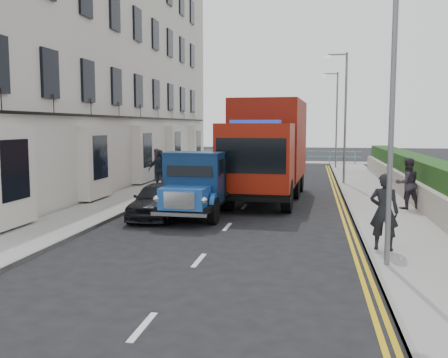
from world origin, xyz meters
TOP-DOWN VIEW (x-y plane):
  - ground at (0.00, 0.00)m, footprint 120.00×120.00m
  - pavement_west at (-5.20, 9.00)m, footprint 2.40×38.00m
  - pavement_east at (5.30, 9.00)m, footprint 2.60×38.00m
  - promenade at (0.00, 29.00)m, footprint 30.00×2.50m
  - sea_plane at (0.00, 60.00)m, footprint 120.00×120.00m
  - terrace_west at (-9.47, 13.00)m, footprint 6.31×30.20m
  - garden_east at (7.21, 9.00)m, footprint 1.45×28.00m
  - seafront_railing at (0.00, 28.20)m, footprint 13.00×0.08m
  - lamp_near at (4.18, -2.00)m, footprint 1.23×0.18m
  - lamp_mid at (4.18, 14.00)m, footprint 1.23×0.18m
  - lamp_far at (4.18, 24.00)m, footprint 1.23×0.18m
  - bedford_lorry at (-1.30, 3.16)m, footprint 2.09×4.88m
  - red_lorry at (0.70, 8.29)m, footprint 3.15×8.33m
  - parked_car_front at (-2.63, 3.12)m, footprint 1.60×3.72m
  - parked_car_mid at (-3.60, 12.00)m, footprint 1.89×4.78m
  - parked_car_rear at (-3.60, 14.82)m, footprint 2.39×5.44m
  - seafront_car_left at (-1.52, 20.59)m, footprint 3.07×5.79m
  - seafront_car_right at (0.50, 20.50)m, footprint 3.41×5.21m
  - pedestrian_east_near at (4.40, -0.63)m, footprint 0.78×0.60m
  - pedestrian_east_far at (6.10, 5.90)m, footprint 1.09×0.96m
  - pedestrian_west_near at (-4.40, 9.10)m, footprint 1.18×0.57m
  - pedestrian_west_far at (-6.00, 13.52)m, footprint 0.95×0.70m

SIDE VIEW (x-z plane):
  - ground at x=0.00m, z-range 0.00..0.00m
  - sea_plane at x=0.00m, z-range 0.00..0.00m
  - pavement_west at x=-5.20m, z-range 0.00..0.12m
  - pavement_east at x=5.30m, z-range 0.00..0.12m
  - promenade at x=0.00m, z-range 0.00..0.12m
  - seafront_railing at x=0.00m, z-range 0.03..1.14m
  - parked_car_front at x=-2.63m, z-range 0.00..1.25m
  - parked_car_mid at x=-3.60m, z-range 0.00..1.55m
  - seafront_car_left at x=-1.52m, z-range 0.00..1.55m
  - parked_car_rear at x=-3.60m, z-range 0.00..1.56m
  - seafront_car_right at x=0.50m, z-range 0.00..1.65m
  - garden_east at x=7.21m, z-range 0.02..1.77m
  - pedestrian_west_far at x=-6.00m, z-range 0.12..1.91m
  - bedford_lorry at x=-1.30m, z-range -0.09..2.18m
  - pedestrian_east_far at x=6.10m, z-range 0.12..2.01m
  - pedestrian_east_near at x=4.40m, z-range 0.12..2.05m
  - pedestrian_west_near at x=-4.40m, z-range 0.12..2.07m
  - red_lorry at x=0.70m, z-range 0.14..4.44m
  - lamp_near at x=4.18m, z-range 0.50..7.50m
  - lamp_mid at x=4.18m, z-range 0.50..7.50m
  - lamp_far at x=4.18m, z-range 0.50..7.50m
  - terrace_west at x=-9.47m, z-range 0.04..14.29m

